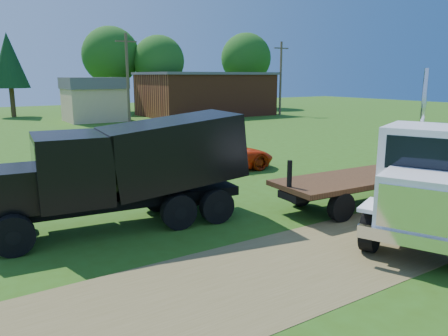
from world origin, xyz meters
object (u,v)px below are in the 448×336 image
flatbed_trailer (370,181)px  white_semi_tractor (433,183)px  orange_pickup (222,156)px  black_dump_truck (128,166)px

flatbed_trailer → white_semi_tractor: bearing=-111.3°
orange_pickup → flatbed_trailer: flatbed_trailer is taller
black_dump_truck → flatbed_trailer: 9.16m
white_semi_tractor → black_dump_truck: white_semi_tractor is taller
white_semi_tractor → black_dump_truck: size_ratio=1.00×
white_semi_tractor → flatbed_trailer: (1.58, 3.48, -0.85)m
black_dump_truck → orange_pickup: size_ratio=1.54×
white_semi_tractor → flatbed_trailer: white_semi_tractor is taller
orange_pickup → black_dump_truck: bearing=131.1°
orange_pickup → flatbed_trailer: size_ratio=0.68×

